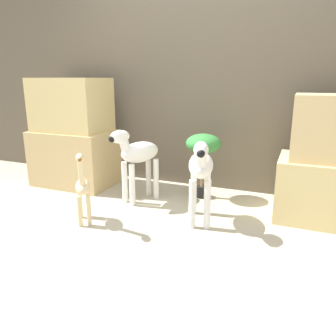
# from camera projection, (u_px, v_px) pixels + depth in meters

# --- Properties ---
(ground_plane) EXTENTS (14.00, 14.00, 0.00)m
(ground_plane) POSITION_uv_depth(u_px,v_px,m) (145.00, 236.00, 2.48)
(ground_plane) COLOR #B2A88E
(wall_back) EXTENTS (6.40, 0.08, 2.20)m
(wall_back) POSITION_uv_depth(u_px,v_px,m) (202.00, 84.00, 3.42)
(wall_back) COLOR brown
(wall_back) RESTS_ON ground_plane
(rock_pillar_left) EXTENTS (0.87, 0.57, 1.16)m
(rock_pillar_left) POSITION_uv_depth(u_px,v_px,m) (74.00, 136.00, 3.59)
(rock_pillar_left) COLOR tan
(rock_pillar_left) RESTS_ON ground_plane
(rock_pillar_right) EXTENTS (0.87, 0.57, 1.04)m
(rock_pillar_right) POSITION_uv_depth(u_px,v_px,m) (335.00, 166.00, 2.65)
(rock_pillar_right) COLOR #D1B775
(rock_pillar_right) RESTS_ON ground_plane
(zebra_right) EXTENTS (0.30, 0.55, 0.71)m
(zebra_right) POSITION_uv_depth(u_px,v_px,m) (201.00, 169.00, 2.61)
(zebra_right) COLOR white
(zebra_right) RESTS_ON ground_plane
(zebra_left) EXTENTS (0.36, 0.55, 0.71)m
(zebra_left) POSITION_uv_depth(u_px,v_px,m) (137.00, 155.00, 3.09)
(zebra_left) COLOR white
(zebra_left) RESTS_ON ground_plane
(giraffe_figurine) EXTENTS (0.29, 0.36, 0.63)m
(giraffe_figurine) POSITION_uv_depth(u_px,v_px,m) (83.00, 188.00, 2.64)
(giraffe_figurine) COLOR beige
(giraffe_figurine) RESTS_ON ground_plane
(potted_palm_front) EXTENTS (0.34, 0.34, 0.64)m
(potted_palm_front) POSITION_uv_depth(u_px,v_px,m) (203.00, 148.00, 3.18)
(potted_palm_front) COLOR black
(potted_palm_front) RESTS_ON ground_plane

